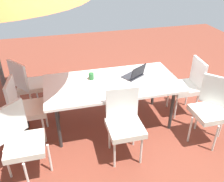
# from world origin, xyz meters

# --- Properties ---
(ground_plane) EXTENTS (10.00, 10.00, 0.02)m
(ground_plane) POSITION_xyz_m (0.00, 0.00, -0.01)
(ground_plane) COLOR brown
(dining_table) EXTENTS (2.03, 1.02, 0.77)m
(dining_table) POSITION_xyz_m (0.00, 0.00, 0.72)
(dining_table) COLOR silver
(dining_table) RESTS_ON ground_plane
(chair_north) EXTENTS (0.46, 0.47, 0.98)m
(chair_north) POSITION_xyz_m (0.01, 0.69, 0.55)
(chair_north) COLOR silver
(chair_north) RESTS_ON ground_plane
(chair_northwest) EXTENTS (0.59, 0.59, 0.98)m
(chair_northwest) POSITION_xyz_m (-1.30, 0.69, 0.55)
(chair_northwest) COLOR silver
(chair_northwest) RESTS_ON ground_plane
(chair_northeast) EXTENTS (0.59, 0.59, 0.98)m
(chair_northeast) POSITION_xyz_m (1.31, 0.72, 0.55)
(chair_northeast) COLOR silver
(chair_northeast) RESTS_ON ground_plane
(chair_southeast) EXTENTS (0.58, 0.58, 0.98)m
(chair_southeast) POSITION_xyz_m (1.29, -0.71, 0.55)
(chair_southeast) COLOR silver
(chair_southeast) RESTS_ON ground_plane
(chair_west) EXTENTS (0.48, 0.47, 0.98)m
(chair_west) POSITION_xyz_m (-1.32, -0.01, 0.55)
(chair_west) COLOR silver
(chair_west) RESTS_ON ground_plane
(chair_east) EXTENTS (0.48, 0.47, 0.98)m
(chair_east) POSITION_xyz_m (1.31, -0.01, 0.55)
(chair_east) COLOR silver
(chair_east) RESTS_ON ground_plane
(laptop) EXTENTS (0.40, 0.38, 0.21)m
(laptop) POSITION_xyz_m (-0.38, -0.07, 0.82)
(laptop) COLOR #2D2D33
(laptop) RESTS_ON dining_table
(cup) EXTENTS (0.08, 0.08, 0.10)m
(cup) POSITION_xyz_m (0.29, -0.18, 0.82)
(cup) COLOR #286B33
(cup) RESTS_ON dining_table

